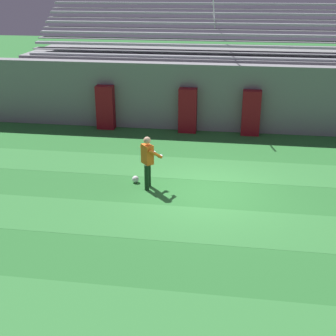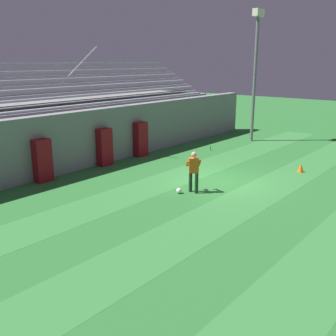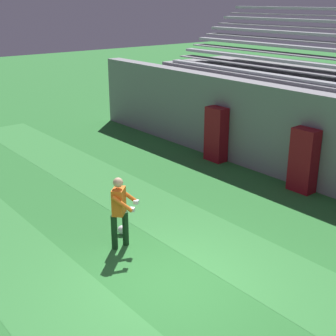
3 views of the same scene
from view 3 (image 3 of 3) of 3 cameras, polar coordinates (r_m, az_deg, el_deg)
name	(u,v)px [view 3 (image 3 of 3)]	position (r m, az deg, el deg)	size (l,w,h in m)	color
ground_plane	(173,284)	(9.48, 0.62, -13.95)	(80.00, 80.00, 0.00)	#2D7533
turf_stripe_mid	(80,328)	(8.56, -10.71, -18.60)	(28.00, 1.96, 0.01)	#38843D
turf_stripe_far	(238,253)	(10.59, 8.48, -10.26)	(28.00, 1.96, 0.01)	#38843D
padding_pillar_gate_left	(304,160)	(13.93, 16.20, 0.89)	(0.75, 0.44, 1.87)	maroon
padding_pillar_far_left	(216,134)	(16.08, 5.90, 4.11)	(0.75, 0.44, 1.87)	maroon
goalkeeper	(120,208)	(10.37, -5.89, -4.89)	(0.74, 0.74, 1.67)	#143319
soccer_ball	(122,230)	(11.27, -5.62, -7.52)	(0.22, 0.22, 0.22)	white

